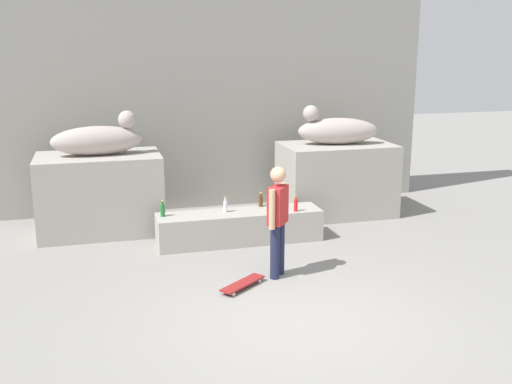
# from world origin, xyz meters

# --- Properties ---
(ground_plane) EXTENTS (40.00, 40.00, 0.00)m
(ground_plane) POSITION_xyz_m (0.00, 0.00, 0.00)
(ground_plane) COLOR gray
(facade_wall) EXTENTS (9.33, 0.60, 5.66)m
(facade_wall) POSITION_xyz_m (0.00, 5.93, 2.83)
(facade_wall) COLOR gray
(facade_wall) RESTS_ON ground_plane
(pedestal_left) EXTENTS (2.20, 1.35, 1.44)m
(pedestal_left) POSITION_xyz_m (-2.31, 4.40, 0.72)
(pedestal_left) COLOR #A39E93
(pedestal_left) RESTS_ON ground_plane
(pedestal_right) EXTENTS (2.20, 1.35, 1.44)m
(pedestal_right) POSITION_xyz_m (2.31, 4.40, 0.72)
(pedestal_right) COLOR #A39E93
(pedestal_right) RESTS_ON ground_plane
(statue_reclining_left) EXTENTS (1.63, 0.66, 0.78)m
(statue_reclining_left) POSITION_xyz_m (-2.28, 4.40, 1.72)
(statue_reclining_left) COLOR #B1A399
(statue_reclining_left) RESTS_ON pedestal_left
(statue_reclining_right) EXTENTS (1.67, 0.80, 0.78)m
(statue_reclining_right) POSITION_xyz_m (2.28, 4.41, 1.72)
(statue_reclining_right) COLOR #B1A399
(statue_reclining_right) RESTS_ON pedestal_right
(ledge_block) EXTENTS (2.87, 0.67, 0.55)m
(ledge_block) POSITION_xyz_m (0.00, 3.16, 0.27)
(ledge_block) COLOR #A39E93
(ledge_block) RESTS_ON ground_plane
(skater) EXTENTS (0.38, 0.44, 1.67)m
(skater) POSITION_xyz_m (0.17, 1.46, 0.92)
(skater) COLOR #1E233F
(skater) RESTS_ON ground_plane
(skateboard) EXTENTS (0.75, 0.65, 0.08)m
(skateboard) POSITION_xyz_m (-0.44, 1.15, 0.06)
(skateboard) COLOR maroon
(skateboard) RESTS_ON ground_plane
(bottle_brown) EXTENTS (0.08, 0.08, 0.26)m
(bottle_brown) POSITION_xyz_m (0.45, 3.41, 0.65)
(bottle_brown) COLOR #593314
(bottle_brown) RESTS_ON ledge_block
(bottle_green) EXTENTS (0.08, 0.08, 0.28)m
(bottle_green) POSITION_xyz_m (-1.32, 3.23, 0.66)
(bottle_green) COLOR #1E722D
(bottle_green) RESTS_ON ledge_block
(bottle_red) EXTENTS (0.07, 0.07, 0.28)m
(bottle_red) POSITION_xyz_m (0.95, 2.95, 0.66)
(bottle_red) COLOR red
(bottle_red) RESTS_ON ledge_block
(bottle_clear) EXTENTS (0.07, 0.07, 0.27)m
(bottle_clear) POSITION_xyz_m (-0.24, 3.21, 0.65)
(bottle_clear) COLOR silver
(bottle_clear) RESTS_ON ledge_block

